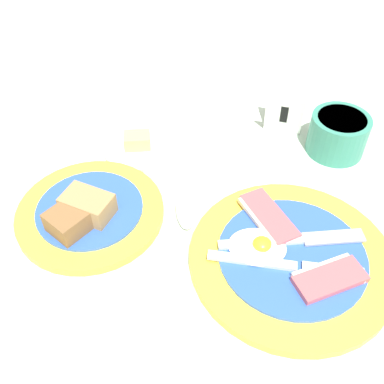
% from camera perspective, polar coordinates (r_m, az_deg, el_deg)
% --- Properties ---
extents(ground_plane, '(3.00, 3.00, 0.00)m').
position_cam_1_polar(ground_plane, '(0.59, 5.14, -5.77)').
color(ground_plane, '#B7CCB7').
extents(breakfast_plate, '(0.25, 0.25, 0.03)m').
position_cam_1_polar(breakfast_plate, '(0.57, 12.35, -8.00)').
color(breakfast_plate, yellow).
rests_on(breakfast_plate, ground_plane).
extents(bread_plate, '(0.20, 0.20, 0.05)m').
position_cam_1_polar(bread_plate, '(0.62, -13.04, -2.49)').
color(bread_plate, yellow).
rests_on(bread_plate, ground_plane).
extents(sugar_cup, '(0.09, 0.09, 0.06)m').
position_cam_1_polar(sugar_cup, '(0.73, 18.06, 7.10)').
color(sugar_cup, '#337F6B').
rests_on(sugar_cup, ground_plane).
extents(butter_dish, '(0.11, 0.11, 0.03)m').
position_cam_1_polar(butter_dish, '(0.71, -6.87, 5.69)').
color(butter_dish, silver).
rests_on(butter_dish, ground_plane).
extents(number_card, '(0.07, 0.05, 0.07)m').
position_cam_1_polar(number_card, '(0.75, 11.70, 9.97)').
color(number_card, white).
rests_on(number_card, ground_plane).
extents(teaspoon_by_saucer, '(0.06, 0.19, 0.01)m').
position_cam_1_polar(teaspoon_by_saucer, '(0.63, -1.05, -0.53)').
color(teaspoon_by_saucer, silver).
rests_on(teaspoon_by_saucer, ground_plane).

